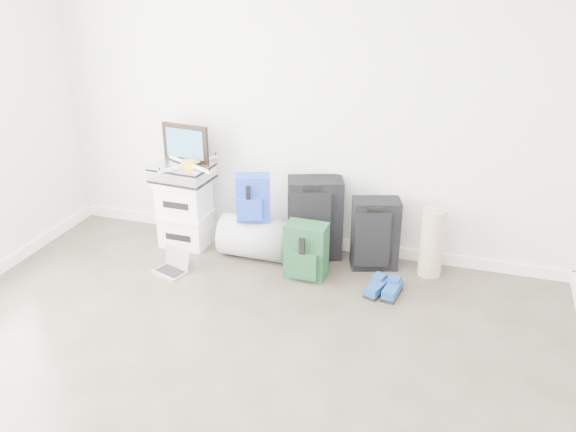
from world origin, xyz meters
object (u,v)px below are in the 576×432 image
(duffel_bag, at_px, (255,237))
(large_suitcase, at_px, (315,218))
(carry_on, at_px, (375,234))
(laptop, at_px, (173,266))
(briefcase, at_px, (182,173))
(boxes_stack, at_px, (185,212))

(duffel_bag, relative_size, large_suitcase, 0.83)
(large_suitcase, bearing_deg, duffel_bag, 179.51)
(large_suitcase, height_order, carry_on, large_suitcase)
(duffel_bag, distance_m, laptop, 0.73)
(duffel_bag, xyz_separation_m, laptop, (-0.56, -0.45, -0.14))
(briefcase, distance_m, duffel_bag, 0.84)
(duffel_bag, xyz_separation_m, large_suitcase, (0.48, 0.17, 0.17))
(duffel_bag, bearing_deg, boxes_stack, 176.88)
(duffel_bag, height_order, carry_on, carry_on)
(boxes_stack, distance_m, briefcase, 0.37)
(briefcase, bearing_deg, duffel_bag, 0.37)
(carry_on, bearing_deg, laptop, -177.44)
(laptop, bearing_deg, duffel_bag, 58.36)
(briefcase, bearing_deg, large_suitcase, 10.38)
(boxes_stack, height_order, briefcase, briefcase)
(boxes_stack, xyz_separation_m, duffel_bag, (0.68, -0.05, -0.13))
(large_suitcase, distance_m, carry_on, 0.53)
(duffel_bag, bearing_deg, laptop, -140.20)
(boxes_stack, distance_m, laptop, 0.58)
(boxes_stack, relative_size, carry_on, 1.02)
(large_suitcase, bearing_deg, briefcase, 166.06)
(duffel_bag, bearing_deg, carry_on, 8.24)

